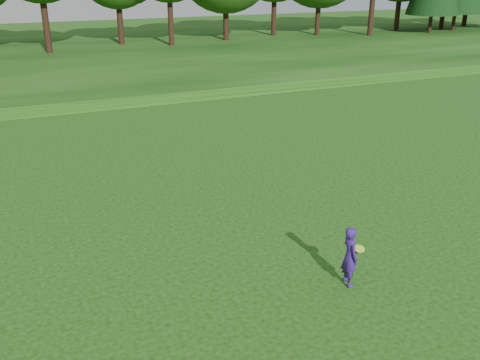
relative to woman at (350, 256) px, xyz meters
name	(u,v)px	position (x,y,z in m)	size (l,w,h in m)	color
ground	(333,301)	(-0.68, -0.44, -0.73)	(140.00, 140.00, 0.00)	#0F3C0B
berm	(90,60)	(-0.68, 33.56, -0.43)	(130.00, 30.00, 0.60)	#0F3C0B
walking_path	(131,103)	(-0.68, 19.56, -0.71)	(130.00, 1.60, 0.04)	gray
woman	(350,256)	(0.00, 0.00, 0.00)	(0.46, 0.58, 1.47)	navy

